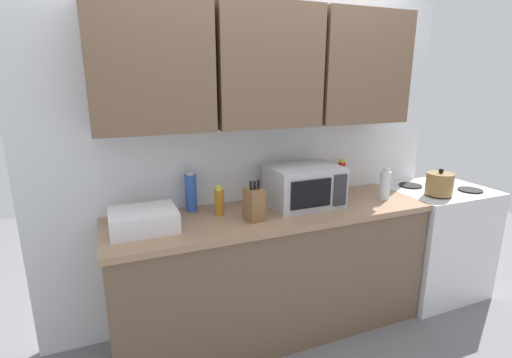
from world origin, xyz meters
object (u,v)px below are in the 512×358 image
bottle_red_sauce (341,177)px  bottle_blue_cleaner (191,192)px  kettle (439,184)px  bottle_amber_vinegar (219,201)px  microwave (304,186)px  dish_rack (143,220)px  knife_block (254,204)px  bottle_clear_tall (385,184)px  stove_range (433,240)px

bottle_red_sauce → bottle_blue_cleaner: size_ratio=0.97×
kettle → bottle_amber_vinegar: kettle is taller
microwave → dish_rack: size_ratio=1.26×
microwave → bottle_red_sauce: size_ratio=1.86×
kettle → knife_block: (-1.47, 0.06, 0.01)m
bottle_clear_tall → bottle_amber_vinegar: (-1.22, 0.14, -0.02)m
bottle_amber_vinegar → microwave: bearing=-4.3°
microwave → dish_rack: 1.08m
bottle_red_sauce → bottle_clear_tall: bottle_red_sauce is taller
microwave → bottle_blue_cleaner: 0.77m
microwave → dish_rack: bearing=-178.2°
stove_range → bottle_red_sauce: 1.00m
microwave → bottle_clear_tall: size_ratio=2.09×
kettle → bottle_clear_tall: bearing=167.0°
bottle_clear_tall → stove_range: bearing=4.0°
kettle → bottle_amber_vinegar: 1.66m
bottle_red_sauce → microwave: bearing=-157.8°
bottle_red_sauce → bottle_amber_vinegar: size_ratio=1.34×
dish_rack → bottle_amber_vinegar: 0.49m
bottle_blue_cleaner → bottle_clear_tall: size_ratio=1.16×
dish_rack → bottle_red_sauce: (1.51, 0.21, 0.06)m
knife_block → bottle_clear_tall: bearing=2.0°
dish_rack → knife_block: (0.66, -0.10, 0.04)m
knife_block → bottle_clear_tall: (1.04, 0.04, 0.01)m
microwave → bottle_amber_vinegar: 0.60m
bottle_amber_vinegar → bottle_clear_tall: bearing=-6.6°
microwave → dish_rack: microwave is taller
kettle → dish_rack: kettle is taller
kettle → bottle_red_sauce: bottle_red_sauce is taller
stove_range → knife_block: (-1.64, -0.08, 0.55)m
knife_block → bottle_blue_cleaner: bottle_blue_cleaner is taller
bottle_blue_cleaner → bottle_clear_tall: (1.37, -0.28, -0.02)m
kettle → knife_block: bearing=177.6°
microwave → knife_block: (-0.42, -0.13, -0.04)m
kettle → bottle_blue_cleaner: bearing=168.0°
kettle → dish_rack: size_ratio=0.53×
microwave → bottle_amber_vinegar: size_ratio=2.50×
bottle_amber_vinegar → dish_rack: bearing=-170.8°
stove_range → kettle: 0.59m
dish_rack → bottle_clear_tall: size_ratio=1.65×
bottle_blue_cleaner → kettle: bearing=-12.0°
knife_block → bottle_amber_vinegar: knife_block is taller
microwave → bottle_red_sauce: (0.43, 0.17, -0.02)m
knife_block → bottle_amber_vinegar: size_ratio=1.35×
microwave → bottle_amber_vinegar: microwave is taller
dish_rack → bottle_clear_tall: 1.70m
bottle_red_sauce → bottle_clear_tall: 0.33m
dish_rack → bottle_blue_cleaner: bearing=33.6°
bottle_red_sauce → bottle_blue_cleaner: bearing=179.4°
stove_range → bottle_blue_cleaner: (-1.96, 0.24, 0.58)m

